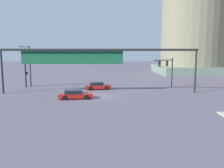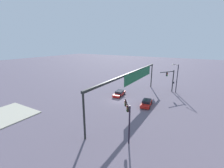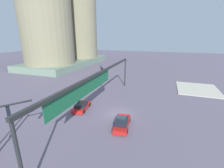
{
  "view_description": "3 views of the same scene",
  "coord_description": "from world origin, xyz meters",
  "px_view_note": "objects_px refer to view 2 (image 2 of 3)",
  "views": [
    {
      "loc": [
        0.91,
        -32.95,
        6.45
      ],
      "look_at": [
        1.81,
        1.15,
        1.63
      ],
      "focal_mm": 37.92,
      "sensor_mm": 36.0,
      "label": 1
    },
    {
      "loc": [
        28.66,
        15.39,
        12.5
      ],
      "look_at": [
        -1.54,
        -2.43,
        3.17
      ],
      "focal_mm": 24.94,
      "sensor_mm": 36.0,
      "label": 2
    },
    {
      "loc": [
        -20.8,
        -6.07,
        11.62
      ],
      "look_at": [
        2.96,
        2.23,
        3.89
      ],
      "focal_mm": 24.58,
      "sensor_mm": 36.0,
      "label": 3
    }
  ],
  "objects_px": {
    "traffic_signal_opposite_side": "(128,113)",
    "sedan_car_approaching": "(146,103)",
    "streetlamp_curved_arm": "(176,76)",
    "sedan_car_waiting_far": "(119,93)",
    "traffic_signal_near_corner": "(171,78)"
  },
  "relations": [
    {
      "from": "traffic_signal_near_corner",
      "to": "streetlamp_curved_arm",
      "type": "xyz_separation_m",
      "value": [
        -0.32,
        1.27,
        0.54
      ]
    },
    {
      "from": "traffic_signal_opposite_side",
      "to": "sedan_car_approaching",
      "type": "height_order",
      "value": "traffic_signal_opposite_side"
    },
    {
      "from": "traffic_signal_near_corner",
      "to": "streetlamp_curved_arm",
      "type": "height_order",
      "value": "streetlamp_curved_arm"
    },
    {
      "from": "traffic_signal_opposite_side",
      "to": "sedan_car_approaching",
      "type": "xyz_separation_m",
      "value": [
        -12.0,
        -1.3,
        -3.1
      ]
    },
    {
      "from": "streetlamp_curved_arm",
      "to": "traffic_signal_near_corner",
      "type": "bearing_deg",
      "value": 52.97
    },
    {
      "from": "sedan_car_approaching",
      "to": "sedan_car_waiting_far",
      "type": "relative_size",
      "value": 0.94
    },
    {
      "from": "sedan_car_waiting_far",
      "to": "traffic_signal_opposite_side",
      "type": "bearing_deg",
      "value": 24.71
    },
    {
      "from": "traffic_signal_near_corner",
      "to": "streetlamp_curved_arm",
      "type": "distance_m",
      "value": 1.42
    },
    {
      "from": "traffic_signal_opposite_side",
      "to": "sedan_car_waiting_far",
      "type": "xyz_separation_m",
      "value": [
        -14.78,
        -9.07,
        -3.1
      ]
    },
    {
      "from": "traffic_signal_opposite_side",
      "to": "sedan_car_approaching",
      "type": "bearing_deg",
      "value": -28.05
    },
    {
      "from": "streetlamp_curved_arm",
      "to": "sedan_car_waiting_far",
      "type": "bearing_deg",
      "value": 79.63
    },
    {
      "from": "traffic_signal_near_corner",
      "to": "sedan_car_waiting_far",
      "type": "height_order",
      "value": "traffic_signal_near_corner"
    },
    {
      "from": "traffic_signal_opposite_side",
      "to": "sedan_car_waiting_far",
      "type": "height_order",
      "value": "traffic_signal_opposite_side"
    },
    {
      "from": "traffic_signal_near_corner",
      "to": "sedan_car_waiting_far",
      "type": "distance_m",
      "value": 14.04
    },
    {
      "from": "streetlamp_curved_arm",
      "to": "sedan_car_waiting_far",
      "type": "relative_size",
      "value": 1.54
    }
  ]
}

